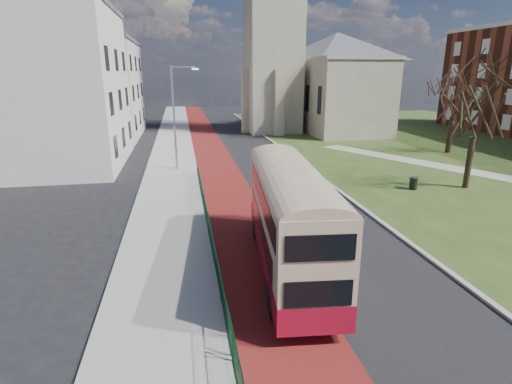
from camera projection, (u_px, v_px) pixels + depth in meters
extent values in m
plane|color=black|center=(288.00, 267.00, 16.27)|extent=(160.00, 160.00, 0.00)
cube|color=black|center=(246.00, 162.00, 35.36)|extent=(9.00, 120.00, 0.01)
cube|color=#591414|center=(216.00, 163.00, 34.88)|extent=(3.40, 120.00, 0.01)
cube|color=gray|center=(171.00, 164.00, 34.20)|extent=(4.00, 120.00, 0.12)
cube|color=#999993|center=(195.00, 163.00, 34.55)|extent=(0.25, 120.00, 0.13)
cube|color=#999993|center=(290.00, 155.00, 38.03)|extent=(0.25, 80.00, 0.13)
cube|color=#2D4217|center=(475.00, 148.00, 41.55)|extent=(40.00, 80.00, 0.04)
cylinder|color=#0C381D|center=(208.00, 214.00, 19.20)|extent=(0.04, 24.00, 0.04)
cylinder|color=#0C381D|center=(209.00, 232.00, 19.47)|extent=(0.04, 24.00, 0.04)
cube|color=gray|center=(273.00, 36.00, 49.99)|extent=(6.50, 6.50, 24.00)
cube|color=gray|center=(334.00, 96.00, 53.65)|extent=(9.00, 18.00, 9.00)
pyramid|color=#565960|center=(338.00, 32.00, 51.31)|extent=(9.00, 18.00, 3.60)
cube|color=beige|center=(55.00, 90.00, 32.71)|extent=(10.00, 14.00, 12.50)
cube|color=#565960|center=(43.00, 3.00, 30.83)|extent=(10.30, 14.30, 0.50)
cube|color=beige|center=(95.00, 91.00, 47.98)|extent=(10.00, 16.00, 11.00)
cube|color=#565960|center=(89.00, 40.00, 46.33)|extent=(10.30, 16.30, 0.50)
cylinder|color=gray|center=(174.00, 119.00, 31.23)|extent=(0.16, 0.16, 8.00)
cylinder|color=gray|center=(183.00, 67.00, 30.27)|extent=(1.80, 0.10, 0.10)
cube|color=silver|center=(195.00, 69.00, 30.47)|extent=(0.50, 0.18, 0.12)
cube|color=maroon|center=(289.00, 249.00, 15.86)|extent=(3.24, 9.96, 0.89)
cube|color=tan|center=(290.00, 207.00, 15.36)|extent=(3.22, 9.91, 2.58)
cube|color=black|center=(260.00, 225.00, 15.76)|extent=(0.87, 7.99, 0.84)
cube|color=black|center=(316.00, 223.00, 15.94)|extent=(0.87, 7.99, 0.84)
cube|color=black|center=(261.00, 195.00, 15.12)|extent=(0.95, 8.77, 0.80)
cube|color=black|center=(319.00, 194.00, 15.30)|extent=(0.95, 8.77, 0.80)
cube|color=black|center=(274.00, 191.00, 20.23)|extent=(1.99, 0.28, 0.93)
cube|color=black|center=(274.00, 166.00, 19.85)|extent=(1.99, 0.28, 0.80)
cube|color=orange|center=(274.00, 156.00, 19.70)|extent=(1.59, 0.26, 0.27)
cylinder|color=black|center=(256.00, 229.00, 19.08)|extent=(0.36, 0.95, 0.92)
cylinder|color=black|center=(298.00, 227.00, 19.25)|extent=(0.36, 0.95, 0.92)
cylinder|color=black|center=(272.00, 300.00, 13.11)|extent=(0.36, 0.95, 0.92)
cylinder|color=black|center=(333.00, 297.00, 13.27)|extent=(0.36, 0.95, 0.92)
cylinder|color=#2E2317|center=(469.00, 162.00, 26.93)|extent=(0.51, 0.51, 3.51)
cylinder|color=black|center=(450.00, 137.00, 38.96)|extent=(0.63, 0.63, 3.07)
cylinder|color=black|center=(413.00, 183.00, 26.85)|extent=(0.55, 0.55, 0.83)
cylinder|color=gray|center=(414.00, 177.00, 26.73)|extent=(0.59, 0.59, 0.06)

